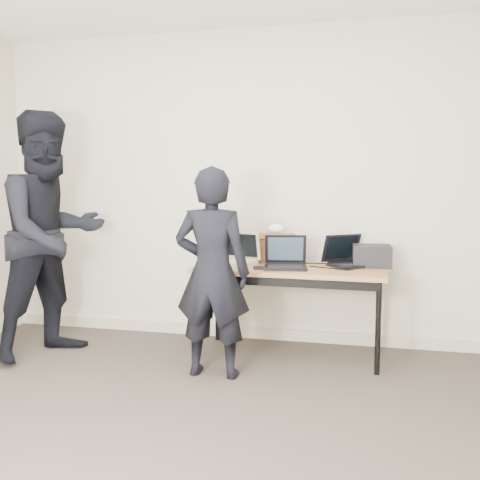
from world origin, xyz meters
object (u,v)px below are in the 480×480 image
(person_observer, at_px, (51,235))
(desk, at_px, (290,275))
(leather_satchel, at_px, (272,247))
(equipment_box, at_px, (372,256))
(person_typist, at_px, (212,272))
(laptop_right, at_px, (348,259))
(laptop_beige, at_px, (235,259))
(laptop_center, at_px, (286,261))

(person_observer, bearing_deg, desk, -52.57)
(leather_satchel, xyz_separation_m, equipment_box, (0.81, -0.04, -0.04))
(person_observer, bearing_deg, person_typist, -71.21)
(desk, height_order, equipment_box, equipment_box)
(equipment_box, xyz_separation_m, person_observer, (-2.49, -0.57, 0.17))
(laptop_right, distance_m, person_observer, 2.38)
(person_typist, distance_m, person_observer, 1.41)
(leather_satchel, bearing_deg, person_typist, -114.23)
(laptop_right, xyz_separation_m, leather_satchel, (-0.63, 0.04, 0.07))
(laptop_beige, xyz_separation_m, laptop_center, (0.42, -0.04, 0.00))
(laptop_center, xyz_separation_m, leather_satchel, (-0.15, 0.26, 0.07))
(desk, xyz_separation_m, laptop_center, (-0.03, -0.04, 0.12))
(equipment_box, distance_m, person_typist, 1.34)
(desk, relative_size, laptop_center, 4.11)
(laptop_beige, xyz_separation_m, laptop_right, (0.90, 0.18, 0.00))
(laptop_right, height_order, person_typist, person_typist)
(laptop_beige, distance_m, equipment_box, 1.10)
(laptop_beige, relative_size, leather_satchel, 1.14)
(laptop_beige, xyz_separation_m, equipment_box, (1.08, 0.18, 0.03))
(equipment_box, bearing_deg, person_observer, -167.11)
(laptop_beige, bearing_deg, leather_satchel, 58.60)
(laptop_beige, bearing_deg, equipment_box, 29.40)
(laptop_beige, relative_size, person_observer, 0.22)
(person_observer, bearing_deg, equipment_box, -51.17)
(laptop_center, bearing_deg, laptop_right, 16.40)
(person_typist, bearing_deg, equipment_box, -147.21)
(laptop_right, height_order, equipment_box, laptop_right)
(equipment_box, xyz_separation_m, person_typist, (-1.11, -0.74, -0.06))
(person_typist, relative_size, person_observer, 0.77)
(laptop_beige, distance_m, laptop_center, 0.42)
(equipment_box, bearing_deg, laptop_beige, -170.33)
(laptop_center, relative_size, equipment_box, 1.25)
(leather_satchel, relative_size, person_observer, 0.19)
(laptop_beige, height_order, person_typist, person_typist)
(person_typist, bearing_deg, laptop_beige, -93.89)
(laptop_beige, relative_size, laptop_center, 1.13)
(desk, relative_size, laptop_beige, 3.64)
(desk, bearing_deg, person_typist, -128.89)
(laptop_beige, relative_size, person_typist, 0.28)
(laptop_center, height_order, laptop_right, laptop_center)
(desk, relative_size, person_typist, 1.02)
(laptop_beige, relative_size, laptop_right, 0.91)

